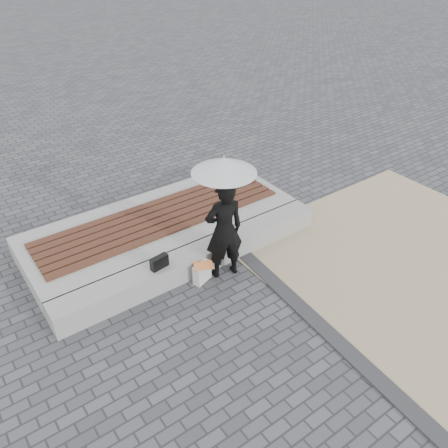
% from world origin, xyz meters
% --- Properties ---
extents(ground, '(80.00, 80.00, 0.00)m').
position_xyz_m(ground, '(0.00, 0.00, 0.00)').
color(ground, '#4E4E53').
rests_on(ground, ground).
extents(terrazzo_zone, '(5.00, 5.00, 0.02)m').
position_xyz_m(terrazzo_zone, '(3.20, -0.50, 0.01)').
color(terrazzo_zone, tan).
rests_on(terrazzo_zone, ground).
extents(edging_band, '(0.61, 5.20, 0.04)m').
position_xyz_m(edging_band, '(0.75, -0.50, 0.02)').
color(edging_band, '#333336').
rests_on(edging_band, ground).
extents(seating_ledge, '(5.00, 0.45, 0.40)m').
position_xyz_m(seating_ledge, '(0.00, 1.60, 0.20)').
color(seating_ledge, '#959591').
rests_on(seating_ledge, ground).
extents(timber_platform, '(5.00, 2.00, 0.40)m').
position_xyz_m(timber_platform, '(0.00, 2.80, 0.20)').
color(timber_platform, '#A2A39D').
rests_on(timber_platform, ground).
extents(timber_decking, '(4.60, 1.20, 0.04)m').
position_xyz_m(timber_decking, '(0.00, 2.80, 0.42)').
color(timber_decking, '#592F21').
rests_on(timber_decking, timber_platform).
extents(woman, '(0.72, 0.55, 1.75)m').
position_xyz_m(woman, '(0.31, 1.22, 0.88)').
color(woman, black).
rests_on(woman, ground).
extents(parasol, '(0.98, 0.98, 1.25)m').
position_xyz_m(parasol, '(0.31, 1.22, 2.03)').
color(parasol, '#BABABF').
rests_on(parasol, ground).
extents(handbag, '(0.31, 0.15, 0.21)m').
position_xyz_m(handbag, '(-0.72, 1.54, 0.51)').
color(handbag, black).
rests_on(handbag, seating_ledge).
extents(canvas_tote, '(0.36, 0.24, 0.35)m').
position_xyz_m(canvas_tote, '(-0.10, 1.27, 0.17)').
color(canvas_tote, silver).
rests_on(canvas_tote, ground).
extents(magazine, '(0.37, 0.33, 0.01)m').
position_xyz_m(magazine, '(-0.10, 1.22, 0.35)').
color(magazine, '#F73B34').
rests_on(magazine, canvas_tote).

